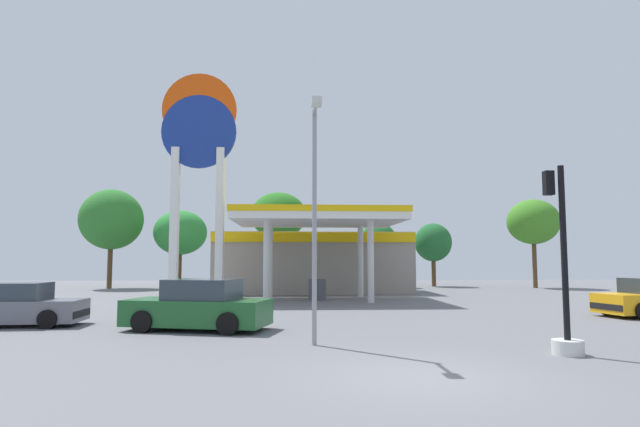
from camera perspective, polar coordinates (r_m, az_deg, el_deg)
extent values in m
plane|color=slate|center=(10.21, 11.19, -17.06)|extent=(90.00, 90.00, 0.00)
cube|color=gray|center=(34.57, -0.83, -5.41)|extent=(12.48, 5.63, 3.84)
cube|color=#EAB70C|center=(31.73, -0.64, -2.60)|extent=(12.48, 0.12, 0.60)
cube|color=white|center=(27.97, -0.32, -0.76)|extent=(8.63, 7.14, 0.35)
cube|color=#EAB70C|center=(27.99, -0.32, -0.09)|extent=(8.73, 7.24, 0.30)
cylinder|color=silver|center=(25.93, -5.87, -5.27)|extent=(0.32, 0.32, 4.06)
cylinder|color=silver|center=(26.19, 5.57, -5.27)|extent=(0.32, 0.32, 4.06)
cylinder|color=silver|center=(29.85, -5.49, -5.24)|extent=(0.32, 0.32, 4.06)
cylinder|color=silver|center=(30.07, 4.46, -5.24)|extent=(0.32, 0.32, 4.06)
cube|color=#4C4C51|center=(27.94, -0.32, -8.31)|extent=(0.90, 0.60, 1.10)
cube|color=white|center=(28.27, -15.62, -1.05)|extent=(0.40, 0.56, 8.03)
cube|color=white|center=(27.85, -10.89, -1.09)|extent=(0.40, 0.56, 8.03)
cylinder|color=navy|center=(28.79, -13.07, 8.71)|extent=(3.94, 0.22, 3.94)
cylinder|color=#EA4C0C|center=(29.11, -13.02, 10.96)|extent=(3.94, 0.22, 3.94)
cube|color=white|center=(28.99, -13.03, 9.82)|extent=(3.62, 0.08, 0.71)
cylinder|color=black|center=(16.47, -18.83, -11.10)|extent=(0.69, 0.38, 0.65)
cylinder|color=black|center=(18.00, -16.00, -10.64)|extent=(0.69, 0.38, 0.65)
cylinder|color=black|center=(15.33, -10.01, -11.77)|extent=(0.69, 0.38, 0.65)
cylinder|color=black|center=(16.97, -7.83, -11.14)|extent=(0.69, 0.38, 0.65)
cube|color=#1E5928|center=(16.62, -13.24, -10.44)|extent=(4.60, 2.79, 0.78)
cube|color=#2D3842|center=(16.51, -12.70, -8.14)|extent=(2.37, 2.04, 0.65)
cube|color=black|center=(17.60, -19.59, -10.34)|extent=(0.54, 1.68, 0.24)
cylinder|color=black|center=(23.32, 28.83, -8.94)|extent=(0.64, 0.31, 0.61)
cube|color=black|center=(22.23, 28.84, -8.92)|extent=(0.39, 1.59, 0.23)
cylinder|color=black|center=(19.98, -25.86, -9.84)|extent=(0.60, 0.23, 0.59)
cylinder|color=black|center=(18.51, -27.61, -10.20)|extent=(0.60, 0.23, 0.59)
cube|color=slate|center=(19.69, -29.98, -9.19)|extent=(3.94, 1.79, 0.70)
cube|color=#2D3842|center=(19.70, -30.27, -7.40)|extent=(1.91, 1.52, 0.59)
cube|color=black|center=(19.00, -24.69, -9.88)|extent=(0.18, 1.55, 0.22)
cylinder|color=silver|center=(13.35, 25.45, -13.07)|extent=(0.69, 0.69, 0.33)
cylinder|color=black|center=(13.21, 25.10, -3.79)|extent=(0.14, 0.14, 3.98)
cube|color=black|center=(13.37, 23.69, 3.06)|extent=(0.21, 0.20, 0.57)
sphere|color=red|center=(13.50, 23.43, 3.75)|extent=(0.15, 0.15, 0.15)
sphere|color=#D89E0C|center=(13.47, 23.45, 2.99)|extent=(0.15, 0.15, 0.15)
sphere|color=green|center=(13.45, 23.48, 2.23)|extent=(0.15, 0.15, 0.15)
cylinder|color=brown|center=(41.98, -21.98, -5.28)|extent=(0.36, 0.36, 3.40)
ellipsoid|color=#2E792C|center=(42.08, -21.82, -0.60)|extent=(4.63, 4.63, 4.51)
cylinder|color=brown|center=(41.24, -15.10, -5.97)|extent=(0.31, 0.31, 2.69)
ellipsoid|color=#2F8B38|center=(41.28, -15.01, -2.01)|extent=(4.01, 4.01, 3.40)
cylinder|color=brown|center=(39.62, -4.59, -5.30)|extent=(0.27, 0.27, 3.90)
ellipsoid|color=#2B7622|center=(39.76, -4.56, -0.20)|extent=(4.23, 4.23, 3.49)
cylinder|color=brown|center=(40.79, 6.43, -6.30)|extent=(0.30, 0.30, 2.45)
ellipsoid|color=#20642A|center=(40.80, 6.40, -3.07)|extent=(2.87, 2.87, 2.97)
cylinder|color=brown|center=(42.84, 12.31, -6.18)|extent=(0.34, 0.34, 2.41)
ellipsoid|color=#21632D|center=(42.85, 12.26, -3.09)|extent=(2.95, 2.95, 3.05)
cylinder|color=brown|center=(42.93, 22.40, -5.15)|extent=(0.33, 0.33, 3.56)
ellipsoid|color=#418425|center=(43.03, 22.26, -0.84)|extent=(3.89, 3.89, 3.43)
cylinder|color=gray|center=(13.33, -0.61, -1.30)|extent=(0.12, 0.12, 6.03)
cylinder|color=gray|center=(13.26, -0.49, 11.54)|extent=(0.09, 1.20, 0.09)
cube|color=beige|center=(12.67, -0.37, 12.10)|extent=(0.24, 0.44, 0.16)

